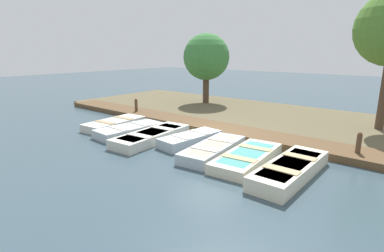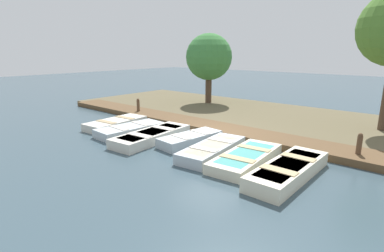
% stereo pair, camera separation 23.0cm
% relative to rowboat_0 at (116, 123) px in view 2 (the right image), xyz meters
% --- Properties ---
extents(ground_plane, '(80.00, 80.00, 0.00)m').
position_rel_rowboat_0_xyz_m(ground_plane, '(-1.19, 4.54, -0.18)').
color(ground_plane, '#384C56').
extents(shore_bank, '(8.00, 24.00, 0.19)m').
position_rel_rowboat_0_xyz_m(shore_bank, '(-6.19, 4.54, -0.09)').
color(shore_bank, brown).
rests_on(shore_bank, ground_plane).
extents(dock_walkway, '(1.55, 22.16, 0.25)m').
position_rel_rowboat_0_xyz_m(dock_walkway, '(-2.47, 4.54, -0.06)').
color(dock_walkway, brown).
rests_on(dock_walkway, ground_plane).
extents(rowboat_0, '(3.03, 1.47, 0.37)m').
position_rel_rowboat_0_xyz_m(rowboat_0, '(0.00, 0.00, 0.00)').
color(rowboat_0, beige).
rests_on(rowboat_0, ground_plane).
extents(rowboat_1, '(2.99, 1.37, 0.38)m').
position_rel_rowboat_0_xyz_m(rowboat_1, '(0.32, 1.47, 0.01)').
color(rowboat_1, '#B2BCC1').
rests_on(rowboat_1, ground_plane).
extents(rowboat_2, '(3.63, 1.49, 0.40)m').
position_rel_rowboat_0_xyz_m(rowboat_2, '(0.40, 2.94, 0.01)').
color(rowboat_2, beige).
rests_on(rowboat_2, ground_plane).
extents(rowboat_3, '(2.71, 1.25, 0.40)m').
position_rel_rowboat_0_xyz_m(rowboat_3, '(-0.28, 4.39, 0.01)').
color(rowboat_3, '#B2BCC1').
rests_on(rowboat_3, ground_plane).
extents(rowboat_4, '(3.19, 1.43, 0.39)m').
position_rel_rowboat_0_xyz_m(rowboat_4, '(0.17, 5.79, 0.01)').
color(rowboat_4, '#B2BCC1').
rests_on(rowboat_4, ground_plane).
extents(rowboat_5, '(3.27, 1.48, 0.35)m').
position_rel_rowboat_0_xyz_m(rowboat_5, '(0.10, 7.07, -0.01)').
color(rowboat_5, beige).
rests_on(rowboat_5, ground_plane).
extents(rowboat_6, '(3.45, 1.09, 0.44)m').
position_rel_rowboat_0_xyz_m(rowboat_6, '(0.32, 8.58, 0.04)').
color(rowboat_6, beige).
rests_on(rowboat_6, ground_plane).
extents(mooring_post_near, '(0.16, 0.16, 0.95)m').
position_rel_rowboat_0_xyz_m(mooring_post_near, '(-2.37, -1.22, 0.30)').
color(mooring_post_near, brown).
rests_on(mooring_post_near, ground_plane).
extents(mooring_post_far, '(0.16, 0.16, 0.95)m').
position_rel_rowboat_0_xyz_m(mooring_post_far, '(-2.37, 9.76, 0.30)').
color(mooring_post_far, brown).
rests_on(mooring_post_far, ground_plane).
extents(park_tree_far_left, '(2.93, 2.93, 4.58)m').
position_rel_rowboat_0_xyz_m(park_tree_far_left, '(-7.42, -0.21, 2.91)').
color(park_tree_far_left, '#4C3828').
rests_on(park_tree_far_left, ground_plane).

